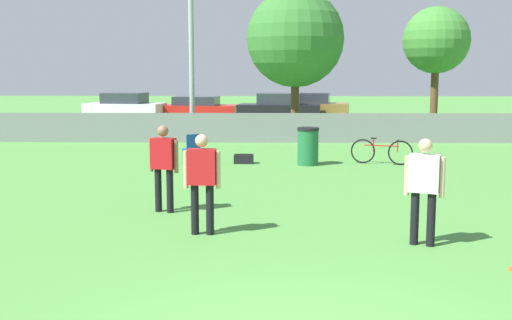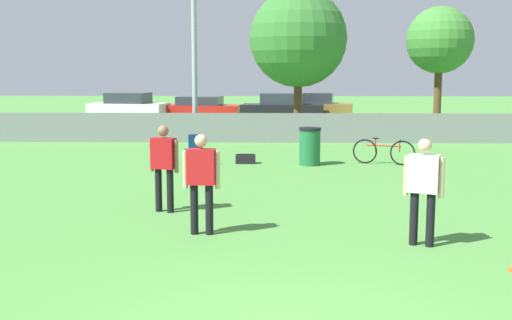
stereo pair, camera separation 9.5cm
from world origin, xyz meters
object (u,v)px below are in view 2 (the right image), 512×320
parked_car_dark (283,109)px  player_thrower_red (201,176)px  tree_near_pole (298,39)px  player_receiver_white (423,184)px  bicycle_sideline (384,152)px  trash_bin (310,146)px  tree_far_right (440,41)px  parked_car_tan (312,107)px  light_pole (194,14)px  player_defender_red (164,162)px  gear_bag_sideline (246,159)px  parked_car_white (129,107)px  parked_car_red (200,108)px  folding_chair_sideline (194,147)px

parked_car_dark → player_thrower_red: bearing=-88.6°
tree_near_pole → player_receiver_white: (1.34, -15.55, -2.91)m
bicycle_sideline → trash_bin: trash_bin is taller
bicycle_sideline → parked_car_dark: 14.36m
tree_far_right → parked_car_tan: 8.81m
bicycle_sideline → light_pole: bearing=153.2°
tree_near_pole → tree_far_right: 6.48m
player_receiver_white → parked_car_tan: (-0.26, 24.45, -0.26)m
tree_near_pole → player_defender_red: tree_near_pole is taller
gear_bag_sideline → player_thrower_red: bearing=-92.6°
player_receiver_white → player_thrower_red: bearing=-166.5°
player_receiver_white → player_thrower_red: (-3.46, 0.60, 0.00)m
player_thrower_red → parked_car_white: 24.27m
tree_near_pole → trash_bin: (0.08, -7.16, -3.34)m
player_thrower_red → player_defender_red: (-0.90, 1.66, 0.00)m
light_pole → parked_car_red: (-0.91, 9.48, -4.16)m
tree_near_pole → trash_bin: bearing=-89.3°
player_receiver_white → tree_far_right: bearing=98.6°
folding_chair_sideline → parked_car_tan: size_ratio=0.20×
gear_bag_sideline → parked_car_red: parked_car_red is taller
player_thrower_red → parked_car_tan: player_thrower_red is taller
light_pole → tree_far_right: 10.46m
bicycle_sideline → trash_bin: 2.13m
player_thrower_red → parked_car_tan: 24.07m
tree_near_pole → parked_car_red: 10.73m
parked_car_dark → player_defender_red: bearing=-91.4°
light_pole → parked_car_white: bearing=117.4°
gear_bag_sideline → parked_car_tan: bearing=79.8°
light_pole → parked_car_tan: light_pole is taller
player_defender_red → parked_car_white: size_ratio=0.39×
player_receiver_white → parked_car_tan: player_receiver_white is taller
folding_chair_sideline → parked_car_red: (-1.69, 16.23, 0.12)m
tree_near_pole → trash_bin: 7.90m
parked_car_tan → tree_near_pole: bearing=-88.2°
player_defender_red → light_pole: bearing=112.9°
tree_near_pole → player_receiver_white: tree_near_pole is taller
parked_car_white → folding_chair_sideline: bearing=-61.0°
player_defender_red → gear_bag_sideline: bearing=97.4°
light_pole → parked_car_white: size_ratio=1.88×
light_pole → parked_car_dark: 9.32m
player_thrower_red → parked_car_tan: (3.21, 23.86, -0.26)m
bicycle_sideline → parked_car_white: size_ratio=0.39×
tree_near_pole → parked_car_dark: (-0.49, 7.13, -3.15)m
light_pole → parked_car_dark: size_ratio=1.90×
light_pole → player_thrower_red: bearing=-82.7°
player_thrower_red → player_defender_red: size_ratio=1.00×
bicycle_sideline → parked_car_tan: bearing=113.6°
player_thrower_red → bicycle_sideline: player_thrower_red is taller
parked_car_red → tree_near_pole: bearing=-54.5°
bicycle_sideline → player_thrower_red: bearing=-98.9°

